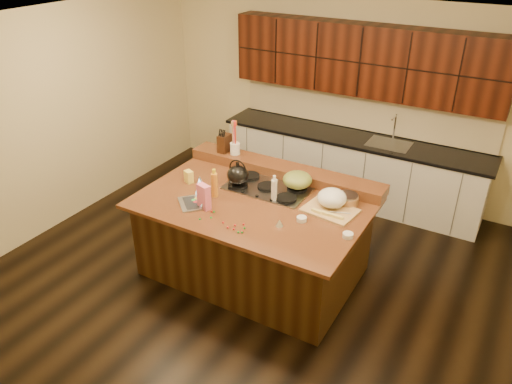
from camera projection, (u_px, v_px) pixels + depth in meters
The scene contains 34 objects.
room at pixel (254, 164), 5.07m from camera, with size 5.52×5.02×2.72m.
island at pixel (254, 237), 5.49m from camera, with size 2.40×1.60×0.92m.
back_ledge at pixel (284, 170), 5.78m from camera, with size 2.40×0.30×0.12m, color black.
cooktop at pixel (267, 188), 5.50m from camera, with size 0.92×0.52×0.05m.
back_counter at pixel (355, 133), 6.81m from camera, with size 3.70×0.66×2.40m.
kettle at pixel (238, 175), 5.46m from camera, with size 0.24×0.24×0.22m, color black.
green_bowl at pixel (297, 180), 5.41m from camera, with size 0.32×0.32×0.18m, color olive.
laptop at pixel (195, 198), 5.19m from camera, with size 0.41×0.41×0.23m.
oil_bottle at pixel (214, 185), 5.30m from camera, with size 0.07×0.07×0.27m, color orange.
vinegar_bottle at pixel (274, 191), 5.20m from camera, with size 0.06×0.06×0.25m, color silver.
wooden_tray at pixel (331, 201), 5.08m from camera, with size 0.56×0.45×0.21m.
ramekin_a at pixel (302, 219), 4.91m from camera, with size 0.10×0.10×0.04m, color white.
ramekin_b at pixel (348, 235), 4.65m from camera, with size 0.10×0.10×0.04m, color white.
ramekin_c at pixel (336, 206), 5.12m from camera, with size 0.10×0.10×0.04m, color white.
strainer_bowl at pixel (347, 200), 5.20m from camera, with size 0.24×0.24×0.09m, color #996B3F.
kitchen_timer at pixel (279, 223), 4.82m from camera, with size 0.08×0.08×0.07m, color silver.
pink_bag at pixel (204, 197), 5.08m from camera, with size 0.14×0.08×0.27m, color pink.
candy_plate at pixel (197, 201), 5.25m from camera, with size 0.18×0.18×0.01m, color white.
package_box at pixel (189, 177), 5.61m from camera, with size 0.10×0.07×0.14m, color #F4DD56.
utensil_crock at pixel (235, 149), 6.01m from camera, with size 0.12×0.12×0.14m, color white.
knife_block at pixel (225, 143), 6.06m from camera, with size 0.11×0.18×0.22m, color black.
gumdrop_0 at pixel (244, 224), 4.84m from camera, with size 0.02×0.02×0.02m, color red.
gumdrop_1 at pixel (211, 218), 4.95m from camera, with size 0.02×0.02×0.02m, color #198C26.
gumdrop_2 at pixel (235, 225), 4.83m from camera, with size 0.02×0.02×0.02m, color red.
gumdrop_3 at pixel (214, 212), 5.05m from camera, with size 0.02×0.02×0.02m, color #198C26.
gumdrop_4 at pixel (234, 229), 4.77m from camera, with size 0.02×0.02×0.02m, color red.
gumdrop_5 at pixel (242, 232), 4.72m from camera, with size 0.02×0.02×0.02m, color #198C26.
gumdrop_6 at pixel (228, 227), 4.79m from camera, with size 0.02×0.02×0.02m, color red.
gumdrop_7 at pixel (200, 219), 4.93m from camera, with size 0.02×0.02×0.02m, color #198C26.
gumdrop_8 at pixel (242, 231), 4.74m from camera, with size 0.02×0.02×0.02m, color red.
gumdrop_9 at pixel (244, 228), 4.79m from camera, with size 0.02×0.02×0.02m, color #198C26.
gumdrop_10 at pixel (212, 211), 5.06m from camera, with size 0.02×0.02×0.02m, color red.
gumdrop_11 at pixel (238, 232), 4.72m from camera, with size 0.02×0.02×0.02m, color #198C26.
gumdrop_12 at pixel (223, 222), 4.87m from camera, with size 0.02×0.02×0.02m, color red.
Camera 1 is at (2.32, -3.96, 3.52)m, focal length 35.00 mm.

